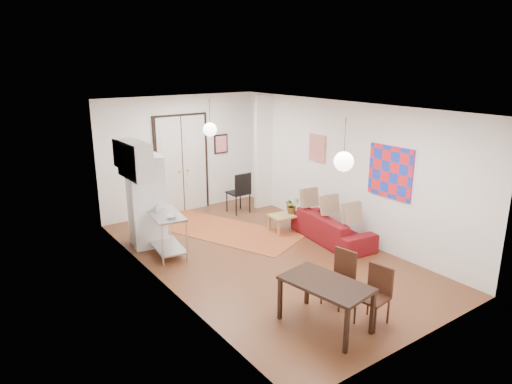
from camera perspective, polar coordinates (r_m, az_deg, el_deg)
floor at (r=9.08m, az=0.97°, el=-7.93°), size 7.00×7.00×0.00m
ceiling at (r=8.32m, az=1.07°, el=10.61°), size 4.20×7.00×0.02m
wall_back at (r=11.52m, az=-9.38°, el=4.65°), size 4.20×0.02×2.90m
wall_front at (r=6.27m, az=20.43°, el=-5.99°), size 4.20×0.02×2.90m
wall_left at (r=7.58m, az=-11.88°, el=-1.49°), size 0.02×7.00×2.90m
wall_right at (r=9.94m, az=10.84°, el=2.75°), size 0.02×7.00×2.90m
double_doors at (r=11.53m, az=-9.22°, el=3.40°), size 1.44×0.06×2.50m
stub_partition at (r=11.66m, az=0.93°, el=5.00°), size 0.50×0.10×2.90m
wall_cabinet at (r=8.89m, az=-14.91°, el=3.90°), size 0.35×1.00×0.70m
painting_popart at (r=9.08m, az=16.45°, el=2.41°), size 0.05×1.00×1.00m
painting_abstract at (r=10.41m, az=7.68°, el=5.47°), size 0.05×0.50×0.60m
poster_back at (r=12.00m, az=-4.39°, el=6.01°), size 0.40×0.03×0.50m
print_left at (r=9.29m, az=-16.90°, el=4.58°), size 0.03×0.44×0.54m
pendant_back at (r=10.07m, az=-5.77°, el=7.78°), size 0.30×0.30×0.80m
pendant_front at (r=6.93m, az=10.91°, el=3.77°), size 0.30×0.30×0.80m
kilim_rug at (r=10.44m, az=-4.74°, el=-4.65°), size 2.76×4.00×0.01m
sofa at (r=9.82m, az=9.47°, el=-4.39°), size 2.10×1.04×0.59m
coffee_table at (r=10.30m, az=4.04°, el=-3.02°), size 0.89×0.54×0.38m
potted_plant at (r=10.28m, az=4.50°, el=-1.66°), size 0.35×0.31×0.37m
kitchen_counter at (r=9.13m, az=-11.14°, el=-4.50°), size 0.70×1.16×0.84m
bowl at (r=8.76m, az=-10.44°, el=-3.03°), size 0.23×0.23×0.05m
soap_bottle at (r=9.20m, az=-12.21°, el=-1.78°), size 0.09×0.09×0.17m
fridge at (r=9.57m, az=-13.56°, el=-1.11°), size 0.75×0.75×1.88m
dining_table at (r=6.65m, az=8.71°, el=-11.68°), size 0.91×1.36×0.70m
dining_chair_near at (r=7.36m, az=9.73°, el=-9.93°), size 0.47×0.61×0.86m
dining_chair_far at (r=6.95m, az=13.88°, el=-11.86°), size 0.47×0.61×0.86m
black_side_chair at (r=11.48m, az=-2.52°, el=0.52°), size 0.49×0.49×1.04m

